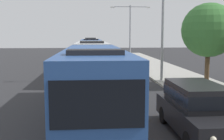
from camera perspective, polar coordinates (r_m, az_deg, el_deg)
The scene contains 8 objects.
bus_lead at distance 11.95m, azimuth -3.75°, elevation -2.22°, with size 2.58×10.76×3.21m.
bus_second_in_line at distance 23.95m, azimuth -4.23°, elevation 2.55°, with size 2.58×11.74×3.21m.
bus_middle at distance 36.52m, azimuth -4.39°, elevation 4.17°, with size 2.58×11.18×3.21m.
bus_fourth_in_line at distance 49.34m, azimuth -4.48°, elevation 4.97°, with size 2.58×11.95×3.21m.
white_suv at distance 10.57m, azimuth 17.17°, elevation -7.43°, with size 1.86×4.89×1.90m.
streetlamp_mid at distance 21.59m, azimuth 10.52°, elevation 11.15°, with size 6.28×0.28×8.12m.
streetlamp_far at distance 38.12m, azimuth 3.79°, elevation 8.94°, with size 5.38×0.28×7.51m.
roadside_tree at distance 20.50m, azimuth 19.42°, elevation 7.78°, with size 3.77×3.77×5.73m.
Camera 1 is at (-1.48, 1.06, 3.66)m, focal length 44.09 mm.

